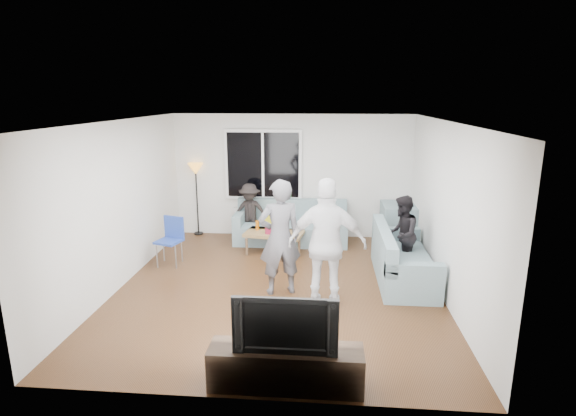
# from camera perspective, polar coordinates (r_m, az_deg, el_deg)

# --- Properties ---
(floor) EXTENTS (5.00, 5.50, 0.04)m
(floor) POSITION_cam_1_polar(r_m,az_deg,el_deg) (7.30, -1.20, -10.09)
(floor) COLOR #56351C
(floor) RESTS_ON ground
(ceiling) EXTENTS (5.00, 5.50, 0.04)m
(ceiling) POSITION_cam_1_polar(r_m,az_deg,el_deg) (6.67, -1.32, 11.09)
(ceiling) COLOR white
(ceiling) RESTS_ON ground
(wall_back) EXTENTS (5.00, 0.04, 2.60)m
(wall_back) POSITION_cam_1_polar(r_m,az_deg,el_deg) (9.56, 0.50, 4.04)
(wall_back) COLOR silver
(wall_back) RESTS_ON ground
(wall_front) EXTENTS (5.00, 0.04, 2.60)m
(wall_front) POSITION_cam_1_polar(r_m,az_deg,el_deg) (4.26, -5.24, -9.04)
(wall_front) COLOR silver
(wall_front) RESTS_ON ground
(wall_left) EXTENTS (0.04, 5.50, 2.60)m
(wall_left) POSITION_cam_1_polar(r_m,az_deg,el_deg) (7.55, -20.63, 0.41)
(wall_left) COLOR silver
(wall_left) RESTS_ON ground
(wall_right) EXTENTS (0.04, 5.50, 2.60)m
(wall_right) POSITION_cam_1_polar(r_m,az_deg,el_deg) (7.06, 19.53, -0.40)
(wall_right) COLOR silver
(wall_right) RESTS_ON ground
(window_frame) EXTENTS (1.62, 0.06, 1.47)m
(window_frame) POSITION_cam_1_polar(r_m,az_deg,el_deg) (9.51, -3.16, 5.48)
(window_frame) COLOR white
(window_frame) RESTS_ON wall_back
(window_glass) EXTENTS (1.50, 0.02, 1.35)m
(window_glass) POSITION_cam_1_polar(r_m,az_deg,el_deg) (9.47, -3.19, 5.45)
(window_glass) COLOR black
(window_glass) RESTS_ON window_frame
(window_mullion) EXTENTS (0.05, 0.03, 1.35)m
(window_mullion) POSITION_cam_1_polar(r_m,az_deg,el_deg) (9.46, -3.20, 5.44)
(window_mullion) COLOR white
(window_mullion) RESTS_ON window_frame
(radiator) EXTENTS (1.30, 0.12, 0.62)m
(radiator) POSITION_cam_1_polar(r_m,az_deg,el_deg) (9.73, -3.09, -1.79)
(radiator) COLOR silver
(radiator) RESTS_ON floor
(potted_plant) EXTENTS (0.26, 0.23, 0.39)m
(potted_plant) POSITION_cam_1_polar(r_m,az_deg,el_deg) (9.52, -0.17, 1.02)
(potted_plant) COLOR #2A6B2E
(potted_plant) RESTS_ON radiator
(vase) EXTENTS (0.17, 0.17, 0.18)m
(vase) POSITION_cam_1_polar(r_m,az_deg,el_deg) (9.62, -3.93, 0.47)
(vase) COLOR white
(vase) RESTS_ON radiator
(sofa_back_section) EXTENTS (2.30, 0.85, 0.85)m
(sofa_back_section) POSITION_cam_1_polar(r_m,az_deg,el_deg) (9.27, 0.37, -1.84)
(sofa_back_section) COLOR slate
(sofa_back_section) RESTS_ON floor
(sofa_right_section) EXTENTS (2.00, 0.85, 0.85)m
(sofa_right_section) POSITION_cam_1_polar(r_m,az_deg,el_deg) (7.67, 14.46, -5.75)
(sofa_right_section) COLOR slate
(sofa_right_section) RESTS_ON floor
(sofa_corner) EXTENTS (0.85, 0.85, 0.85)m
(sofa_corner) POSITION_cam_1_polar(r_m,az_deg,el_deg) (9.38, 14.34, -2.10)
(sofa_corner) COLOR slate
(sofa_corner) RESTS_ON floor
(cushion_yellow) EXTENTS (0.39, 0.33, 0.14)m
(cushion_yellow) POSITION_cam_1_polar(r_m,az_deg,el_deg) (9.27, -2.13, -1.31)
(cushion_yellow) COLOR yellow
(cushion_yellow) RESTS_ON sofa_back_section
(cushion_red) EXTENTS (0.42, 0.38, 0.13)m
(cushion_red) POSITION_cam_1_polar(r_m,az_deg,el_deg) (9.34, -1.45, -1.19)
(cushion_red) COLOR maroon
(cushion_red) RESTS_ON sofa_back_section
(coffee_table) EXTENTS (1.19, 0.78, 0.40)m
(coffee_table) POSITION_cam_1_polar(r_m,az_deg,el_deg) (8.78, -1.76, -4.31)
(coffee_table) COLOR olive
(coffee_table) RESTS_ON floor
(pitcher) EXTENTS (0.17, 0.17, 0.17)m
(pitcher) POSITION_cam_1_polar(r_m,az_deg,el_deg) (8.61, -2.37, -2.70)
(pitcher) COLOR maroon
(pitcher) RESTS_ON coffee_table
(side_chair) EXTENTS (0.50, 0.50, 0.86)m
(side_chair) POSITION_cam_1_polar(r_m,az_deg,el_deg) (8.32, -14.85, -4.17)
(side_chair) COLOR #233F9B
(side_chair) RESTS_ON floor
(floor_lamp) EXTENTS (0.32, 0.32, 1.56)m
(floor_lamp) POSITION_cam_1_polar(r_m,az_deg,el_deg) (9.93, -11.44, 1.06)
(floor_lamp) COLOR orange
(floor_lamp) RESTS_ON floor
(player_left) EXTENTS (0.75, 0.62, 1.78)m
(player_left) POSITION_cam_1_polar(r_m,az_deg,el_deg) (6.78, -1.05, -3.75)
(player_left) COLOR #504F55
(player_left) RESTS_ON floor
(player_right) EXTENTS (1.12, 0.50, 1.88)m
(player_right) POSITION_cam_1_polar(r_m,az_deg,el_deg) (6.36, 4.98, -4.58)
(player_right) COLOR silver
(player_right) RESTS_ON floor
(spectator_right) EXTENTS (0.65, 0.75, 1.34)m
(spectator_right) POSITION_cam_1_polar(r_m,az_deg,el_deg) (7.89, 14.19, -3.28)
(spectator_right) COLOR black
(spectator_right) RESTS_ON floor
(spectator_back) EXTENTS (0.82, 0.51, 1.22)m
(spectator_back) POSITION_cam_1_polar(r_m,az_deg,el_deg) (9.36, -4.85, -0.58)
(spectator_back) COLOR black
(spectator_back) RESTS_ON floor
(tv_console) EXTENTS (1.60, 0.40, 0.44)m
(tv_console) POSITION_cam_1_polar(r_m,az_deg,el_deg) (4.97, -0.27, -19.50)
(tv_console) COLOR #35281A
(tv_console) RESTS_ON floor
(television) EXTENTS (1.06, 0.14, 0.61)m
(television) POSITION_cam_1_polar(r_m,az_deg,el_deg) (4.70, -0.28, -14.15)
(television) COLOR black
(television) RESTS_ON tv_console
(bottle_c) EXTENTS (0.07, 0.07, 0.20)m
(bottle_c) POSITION_cam_1_polar(r_m,az_deg,el_deg) (8.86, -1.05, -2.08)
(bottle_c) COLOR black
(bottle_c) RESTS_ON coffee_table
(bottle_b) EXTENTS (0.08, 0.08, 0.20)m
(bottle_b) POSITION_cam_1_polar(r_m,az_deg,el_deg) (8.56, -2.43, -2.67)
(bottle_b) COLOR #3E9D1C
(bottle_b) RESTS_ON coffee_table
(bottle_d) EXTENTS (0.07, 0.07, 0.26)m
(bottle_d) POSITION_cam_1_polar(r_m,az_deg,el_deg) (8.62, -0.42, -2.35)
(bottle_d) COLOR #C36111
(bottle_d) RESTS_ON coffee_table
(bottle_e) EXTENTS (0.07, 0.07, 0.22)m
(bottle_e) POSITION_cam_1_polar(r_m,az_deg,el_deg) (8.77, 0.83, -2.20)
(bottle_e) COLOR black
(bottle_e) RESTS_ON coffee_table
(bottle_a) EXTENTS (0.07, 0.07, 0.19)m
(bottle_a) POSITION_cam_1_polar(r_m,az_deg,el_deg) (8.84, -3.90, -2.20)
(bottle_a) COLOR #C15F0B
(bottle_a) RESTS_ON coffee_table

